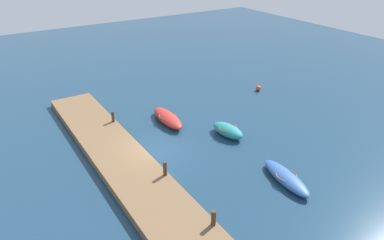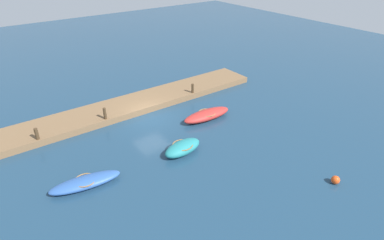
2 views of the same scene
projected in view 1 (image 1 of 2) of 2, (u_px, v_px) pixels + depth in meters
name	position (u px, v px, depth m)	size (l,w,h in m)	color
ground_plane	(156.00, 153.00, 24.76)	(84.00, 84.00, 0.00)	navy
dock_platform	(122.00, 160.00, 23.46)	(23.33, 3.42, 0.51)	brown
rowboat_red	(168.00, 118.00, 28.65)	(4.25, 1.52, 0.76)	#B72D28
rowboat_blue	(286.00, 178.00, 21.68)	(4.20, 1.80, 0.59)	#2D569E
dinghy_teal	(228.00, 130.00, 26.74)	(2.95, 1.63, 0.83)	teal
mooring_post_west	(113.00, 117.00, 27.65)	(0.23, 0.23, 0.84)	#47331E
mooring_post_mid_west	(165.00, 169.00, 21.37)	(0.23, 0.23, 0.92)	#47331E
mooring_post_mid_east	(214.00, 218.00, 17.67)	(0.24, 0.24, 0.85)	#47331E
marker_buoy	(258.00, 88.00, 34.66)	(0.50, 0.50, 0.50)	#E54C19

